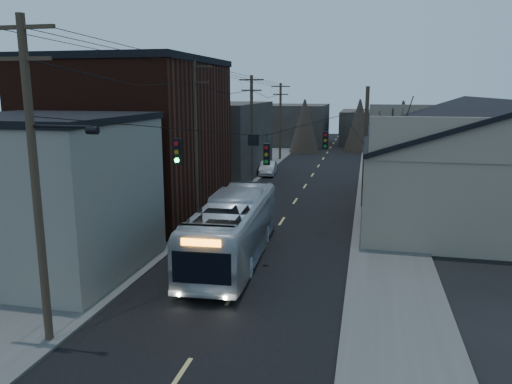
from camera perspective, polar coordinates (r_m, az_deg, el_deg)
road_surface at (r=41.64m, az=5.28°, el=0.14°), size 9.00×110.00×0.02m
sidewalk_left at (r=42.92m, az=-3.36°, el=0.59°), size 4.00×110.00×0.12m
sidewalk_right at (r=41.34m, az=14.25°, el=-0.18°), size 4.00×110.00×0.12m
building_clapboard at (r=24.53m, az=-22.85°, el=-0.55°), size 8.00×8.00×7.00m
building_brick at (r=34.18m, az=-13.79°, el=5.80°), size 10.00×12.00×10.00m
building_left_far at (r=48.96m, az=-4.87°, el=6.01°), size 9.00×14.00×7.00m
warehouse at (r=36.78m, az=24.82°, el=1.83°), size 16.16×20.60×7.73m
building_far_left at (r=76.48m, az=4.23°, el=7.68°), size 10.00×12.00×6.00m
building_far_right at (r=80.72m, az=14.00°, el=7.22°), size 12.00×14.00×5.00m
bare_tree at (r=30.88m, az=15.03°, el=2.51°), size 0.40×0.40×7.20m
utility_lines at (r=35.75m, az=-0.78°, el=6.30°), size 11.24×45.28×10.50m
bus at (r=24.48m, az=-2.66°, el=-4.25°), size 3.27×11.57×3.19m
parked_car at (r=49.07m, az=1.37°, el=2.74°), size 1.82×4.23×1.36m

